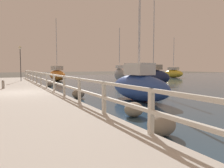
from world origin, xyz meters
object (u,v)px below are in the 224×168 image
(mooring_bollard, at_px, (3,84))
(sailboat_navy, at_px, (153,76))
(dock_lamp, at_px, (20,55))
(sailboat_blue, at_px, (139,86))
(sailboat_yellow, at_px, (173,73))
(sailboat_gray, at_px, (119,74))
(sailboat_orange, at_px, (57,74))
(sailboat_red, at_px, (138,81))

(mooring_bollard, height_order, sailboat_navy, sailboat_navy)
(dock_lamp, distance_m, sailboat_blue, 14.92)
(sailboat_yellow, bearing_deg, sailboat_gray, 178.39)
(sailboat_navy, bearing_deg, sailboat_orange, 111.26)
(sailboat_navy, bearing_deg, dock_lamp, 138.17)
(mooring_bollard, relative_size, sailboat_yellow, 0.09)
(mooring_bollard, bearing_deg, dock_lamp, 77.79)
(sailboat_navy, bearing_deg, mooring_bollard, 173.35)
(sailboat_yellow, xyz_separation_m, sailboat_red, (-14.91, -12.40, -0.09))
(dock_lamp, xyz_separation_m, sailboat_gray, (11.21, 0.18, -2.01))
(sailboat_red, distance_m, sailboat_navy, 4.70)
(sailboat_orange, distance_m, sailboat_navy, 12.44)
(sailboat_gray, bearing_deg, sailboat_navy, -73.96)
(sailboat_blue, height_order, sailboat_navy, sailboat_navy)
(sailboat_orange, bearing_deg, sailboat_navy, -62.11)
(mooring_bollard, bearing_deg, sailboat_navy, 4.90)
(mooring_bollard, distance_m, sailboat_gray, 15.05)
(mooring_bollard, bearing_deg, sailboat_blue, -46.57)
(dock_lamp, relative_size, sailboat_red, 0.55)
(sailboat_blue, distance_m, sailboat_gray, 15.79)
(sailboat_orange, relative_size, sailboat_navy, 0.96)
(mooring_bollard, height_order, sailboat_gray, sailboat_gray)
(dock_lamp, bearing_deg, sailboat_red, -51.52)
(sailboat_red, height_order, sailboat_gray, sailboat_gray)
(sailboat_navy, bearing_deg, sailboat_gray, 78.25)
(sailboat_yellow, xyz_separation_m, sailboat_gray, (-11.23, -2.75, 0.12))
(sailboat_gray, bearing_deg, sailboat_red, -94.64)
(sailboat_yellow, relative_size, sailboat_gray, 0.98)
(dock_lamp, height_order, sailboat_navy, sailboat_navy)
(sailboat_yellow, distance_m, sailboat_navy, 14.70)
(sailboat_blue, distance_m, sailboat_red, 5.55)
(dock_lamp, bearing_deg, sailboat_orange, 41.41)
(dock_lamp, bearing_deg, sailboat_blue, -72.43)
(sailboat_orange, xyz_separation_m, sailboat_gray, (6.76, -3.74, 0.06))
(sailboat_blue, xyz_separation_m, sailboat_yellow, (17.97, 17.02, -0.05))
(sailboat_red, bearing_deg, sailboat_yellow, 51.41)
(dock_lamp, bearing_deg, mooring_bollard, -102.21)
(sailboat_navy, distance_m, sailboat_gray, 6.71)
(sailboat_yellow, xyz_separation_m, sailboat_navy, (-11.25, -9.46, 0.13))
(sailboat_red, bearing_deg, sailboat_gray, 80.78)
(mooring_bollard, height_order, sailboat_blue, sailboat_blue)
(sailboat_blue, bearing_deg, sailboat_orange, 87.37)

